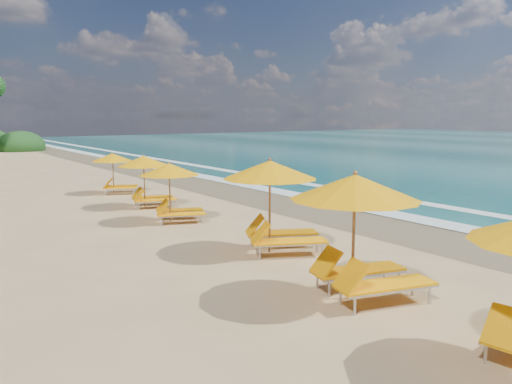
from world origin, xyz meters
TOP-DOWN VIEW (x-y plane):
  - ground at (0.00, 0.00)m, footprint 160.00×160.00m
  - wet_sand at (4.00, 0.00)m, footprint 4.00×160.00m
  - surf_foam at (6.70, 0.00)m, footprint 4.00×160.00m
  - station_1 at (-2.08, -6.70)m, footprint 3.30×3.20m
  - station_2 at (-1.31, -2.85)m, footprint 3.44×3.44m
  - station_3 at (-1.81, 2.42)m, footprint 2.77×2.74m
  - station_4 at (-1.37, 5.71)m, footprint 2.70×2.62m
  - station_5 at (-1.15, 10.05)m, footprint 2.64×2.64m

SIDE VIEW (x-z plane):
  - ground at x=0.00m, z-range 0.00..0.00m
  - wet_sand at x=4.00m, z-range 0.00..0.01m
  - surf_foam at x=6.70m, z-range 0.02..0.03m
  - station_5 at x=-1.15m, z-range 0.12..2.11m
  - station_3 at x=-1.81m, z-range 0.13..2.26m
  - station_4 at x=-1.37m, z-range 0.13..2.30m
  - station_2 at x=-1.31m, z-range 0.16..2.76m
  - station_1 at x=-2.08m, z-range 0.16..2.81m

